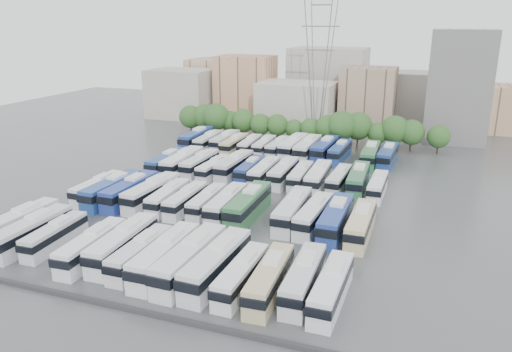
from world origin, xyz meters
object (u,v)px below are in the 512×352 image
(bus_r0_s7, at_px, (165,255))
(bus_r1_s0, at_px, (98,188))
(bus_r1_s8, at_px, (248,205))
(bus_r2_s7, at_px, (264,172))
(bus_r2_s6, at_px, (250,169))
(bus_r3_s3, at_px, (234,144))
(bus_r0_s5, at_px, (123,243))
(bus_r1_s1, at_px, (112,190))
(bus_r2_s10, at_px, (318,177))
(bus_r0_s6, at_px, (141,253))
(bus_r3_s9, at_px, (325,149))
(bus_r2_s9, at_px, (300,176))
(bus_r0_s4, at_px, (92,246))
(bus_r1_s4, at_px, (168,197))
(bus_r0_s2, at_px, (55,235))
(bus_r0_s8, at_px, (190,259))
(bus_r1_s13, at_px, (361,224))
(electricity_pylon, at_px, (319,61))
(bus_r2_s1, at_px, (167,162))
(bus_r3_s10, at_px, (340,151))
(bus_r1_s10, at_px, (292,210))
(bus_r3_s8, at_px, (308,148))
(bus_r1_s2, at_px, (130,191))
(bus_r0_s9, at_px, (216,263))
(bus_r3_s7, at_px, (293,146))
(bus_r2_s13, at_px, (378,186))
(bus_r0_s13, at_px, (332,287))
(bus_r1_s7, at_px, (226,204))
(bus_r0_s12, at_px, (304,278))
(bus_r1_s12, at_px, (336,219))
(apartment_tower, at_px, (459,86))
(bus_r1_s3, at_px, (152,192))
(bus_r3_s0, at_px, (197,138))
(bus_r3_s12, at_px, (370,155))
(bus_r2_s4, at_px, (214,168))
(bus_r2_s11, at_px, (339,179))
(bus_r0_s0, at_px, (18,224))
(bus_r0_s10, at_px, (241,275))
(bus_r1_s11, at_px, (313,215))
(bus_r3_s13, at_px, (388,156))
(bus_r2_s5, at_px, (234,165))
(bus_r3_s6, at_px, (278,147))
(bus_r2_s8, at_px, (283,173))
(bus_r3_s5, at_px, (264,146))
(bus_r3_s4, at_px, (250,145))

(bus_r0_s7, bearing_deg, bus_r1_s0, 140.97)
(bus_r1_s8, distance_m, bus_r2_s7, 17.45)
(bus_r1_s0, xyz_separation_m, bus_r2_s6, (19.65, 18.52, -0.06))
(bus_r3_s3, bearing_deg, bus_r0_s5, -82.50)
(bus_r1_s1, distance_m, bus_r2_s10, 34.71)
(bus_r0_s6, height_order, bus_r3_s9, bus_r3_s9)
(bus_r2_s9, distance_m, bus_r3_s9, 19.17)
(bus_r0_s4, bearing_deg, bus_r1_s4, 87.81)
(bus_r3_s3, bearing_deg, bus_r0_s2, -93.49)
(bus_r0_s8, xyz_separation_m, bus_r3_s9, (3.43, 55.02, -0.06))
(bus_r1_s13, bearing_deg, electricity_pylon, 108.69)
(bus_r2_s1, height_order, bus_r3_s10, bus_r2_s1)
(bus_r0_s2, bearing_deg, bus_r2_s10, 50.41)
(bus_r1_s13, bearing_deg, bus_r1_s10, 170.43)
(bus_r0_s6, xyz_separation_m, bus_r3_s8, (6.46, 54.21, 0.32))
(bus_r2_s1, bearing_deg, bus_r3_s3, 69.64)
(electricity_pylon, bearing_deg, bus_r1_s2, -106.92)
(bus_r0_s9, xyz_separation_m, bus_r3_s7, (-6.64, 54.61, -0.00))
(bus_r2_s13, bearing_deg, bus_r0_s13, -90.44)
(bus_r3_s7, bearing_deg, bus_r1_s4, -103.43)
(bus_r0_s5, bearing_deg, bus_r1_s7, 67.11)
(bus_r0_s12, relative_size, bus_r2_s1, 0.99)
(bus_r1_s0, bearing_deg, bus_r0_s4, -54.09)
(bus_r1_s4, xyz_separation_m, bus_r3_s7, (9.80, 36.49, 0.32))
(bus_r2_s13, bearing_deg, bus_r1_s12, -101.51)
(apartment_tower, distance_m, bus_r1_s13, 67.06)
(bus_r1_s2, relative_size, bus_r1_s3, 1.00)
(bus_r2_s9, xyz_separation_m, bus_r3_s0, (-29.77, 18.82, 0.30))
(bus_r1_s0, xyz_separation_m, bus_r1_s7, (22.80, 0.16, 0.10))
(bus_r1_s3, height_order, bus_r3_s8, bus_r3_s8)
(bus_r2_s10, distance_m, bus_r3_s12, 18.93)
(bus_r1_s3, bearing_deg, bus_r2_s4, 81.48)
(bus_r1_s8, height_order, bus_r2_s11, bus_r1_s8)
(bus_r1_s3, bearing_deg, bus_r2_s7, 55.48)
(bus_r3_s3, bearing_deg, bus_r2_s11, -32.15)
(bus_r0_s6, height_order, bus_r2_s7, bus_r2_s7)
(bus_r0_s0, height_order, bus_r0_s2, bus_r0_s0)
(apartment_tower, height_order, bus_r1_s8, apartment_tower)
(electricity_pylon, relative_size, bus_r2_s13, 3.11)
(bus_r0_s10, relative_size, bus_r1_s11, 0.93)
(bus_r2_s13, height_order, bus_r3_s13, bus_r3_s13)
(bus_r0_s7, xyz_separation_m, bus_r1_s12, (16.45, 17.72, 0.03))
(bus_r2_s1, bearing_deg, bus_r0_s10, -50.60)
(bus_r2_s9, distance_m, bus_r3_s8, 18.61)
(bus_r2_s5, relative_size, bus_r3_s3, 1.11)
(apartment_tower, height_order, bus_r1_s0, apartment_tower)
(bus_r3_s6, bearing_deg, bus_r2_s8, -68.02)
(bus_r0_s6, height_order, bus_r3_s3, bus_r3_s3)
(bus_r2_s5, xyz_separation_m, bus_r3_s5, (-0.01, 17.19, -0.29))
(bus_r3_s4, bearing_deg, bus_r1_s4, -92.85)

